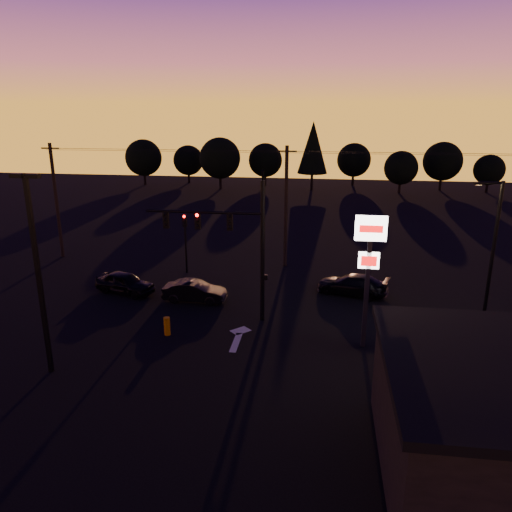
{
  "coord_description": "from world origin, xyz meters",
  "views": [
    {
      "loc": [
        4.68,
        -22.06,
        11.94
      ],
      "look_at": [
        1.0,
        5.0,
        3.5
      ],
      "focal_mm": 35.0,
      "sensor_mm": 36.0,
      "label": 1
    }
  ],
  "objects": [
    {
      "name": "ground",
      "position": [
        0.0,
        0.0,
        0.0
      ],
      "size": [
        120.0,
        120.0,
        0.0
      ],
      "primitive_type": "plane",
      "color": "black",
      "rests_on": "ground"
    },
    {
      "name": "power_wires",
      "position": [
        2.0,
        14.0,
        8.57
      ],
      "size": [
        36.0,
        1.22,
        0.07
      ],
      "color": "black",
      "rests_on": "ground"
    },
    {
      "name": "traffic_signal_mast",
      "position": [
        -0.1,
        3.99,
        4.94
      ],
      "size": [
        6.79,
        0.52,
        8.58
      ],
      "color": "black",
      "rests_on": "ground"
    },
    {
      "name": "utility_pole_0",
      "position": [
        -16.0,
        14.0,
        4.59
      ],
      "size": [
        1.4,
        0.26,
        9.0
      ],
      "color": "black",
      "rests_on": "ground"
    },
    {
      "name": "car_left",
      "position": [
        -7.91,
        7.03,
        0.69
      ],
      "size": [
        4.34,
        2.75,
        1.37
      ],
      "primitive_type": "imported",
      "rotation": [
        0.0,
        0.0,
        1.27
      ],
      "color": "black",
      "rests_on": "ground"
    },
    {
      "name": "pylon_sign",
      "position": [
        7.0,
        1.5,
        4.91
      ],
      "size": [
        1.5,
        0.28,
        6.8
      ],
      "color": "black",
      "rests_on": "ground"
    },
    {
      "name": "tree_2",
      "position": [
        -10.0,
        48.0,
        4.37
      ],
      "size": [
        5.77,
        5.78,
        7.26
      ],
      "color": "black",
      "rests_on": "ground"
    },
    {
      "name": "tree_6",
      "position": [
        15.0,
        48.0,
        3.43
      ],
      "size": [
        4.54,
        4.54,
        5.71
      ],
      "color": "black",
      "rests_on": "ground"
    },
    {
      "name": "tree_7",
      "position": [
        21.0,
        51.0,
        4.06
      ],
      "size": [
        5.36,
        5.36,
        6.74
      ],
      "color": "black",
      "rests_on": "ground"
    },
    {
      "name": "tree_3",
      "position": [
        -4.0,
        52.0,
        3.75
      ],
      "size": [
        4.95,
        4.95,
        6.22
      ],
      "color": "black",
      "rests_on": "ground"
    },
    {
      "name": "tree_0",
      "position": [
        -22.0,
        50.0,
        4.06
      ],
      "size": [
        5.36,
        5.36,
        6.74
      ],
      "color": "black",
      "rests_on": "ground"
    },
    {
      "name": "lane_arrow",
      "position": [
        0.5,
        1.67,
        0.01
      ],
      "size": [
        1.2,
        3.1,
        0.01
      ],
      "color": "beige",
      "rests_on": "ground"
    },
    {
      "name": "suv_parked",
      "position": [
        9.56,
        -3.5,
        0.7
      ],
      "size": [
        2.99,
        5.29,
        1.39
      ],
      "primitive_type": "imported",
      "rotation": [
        0.0,
        0.0,
        -0.14
      ],
      "color": "black",
      "rests_on": "ground"
    },
    {
      "name": "parking_lot_light",
      "position": [
        -7.5,
        -3.0,
        5.27
      ],
      "size": [
        1.25,
        0.3,
        9.14
      ],
      "color": "black",
      "rests_on": "ground"
    },
    {
      "name": "tree_8",
      "position": [
        27.0,
        50.0,
        3.12
      ],
      "size": [
        4.12,
        4.12,
        5.19
      ],
      "color": "black",
      "rests_on": "ground"
    },
    {
      "name": "car_right",
      "position": [
        6.77,
        8.76,
        0.66
      ],
      "size": [
        4.89,
        3.01,
        1.32
      ],
      "primitive_type": "imported",
      "rotation": [
        0.0,
        0.0,
        -1.84
      ],
      "color": "black",
      "rests_on": "ground"
    },
    {
      "name": "tree_4",
      "position": [
        3.0,
        49.0,
        5.93
      ],
      "size": [
        4.18,
        4.18,
        9.5
      ],
      "color": "black",
      "rests_on": "ground"
    },
    {
      "name": "bollard",
      "position": [
        -3.31,
        1.4,
        0.5
      ],
      "size": [
        0.33,
        0.33,
        1.0
      ],
      "primitive_type": "cylinder",
      "color": "#B66E00",
      "rests_on": "ground"
    },
    {
      "name": "utility_pole_1",
      "position": [
        2.0,
        14.0,
        4.59
      ],
      "size": [
        1.4,
        0.26,
        9.0
      ],
      "color": "black",
      "rests_on": "ground"
    },
    {
      "name": "secondary_signal",
      "position": [
        -5.0,
        11.49,
        2.86
      ],
      "size": [
        0.3,
        0.31,
        4.35
      ],
      "color": "black",
      "rests_on": "ground"
    },
    {
      "name": "car_mid",
      "position": [
        -3.04,
        6.24,
        0.65
      ],
      "size": [
        3.96,
        1.48,
        1.29
      ],
      "primitive_type": "imported",
      "rotation": [
        0.0,
        0.0,
        1.54
      ],
      "color": "black",
      "rests_on": "ground"
    },
    {
      "name": "tree_1",
      "position": [
        -16.0,
        53.0,
        3.43
      ],
      "size": [
        4.54,
        4.54,
        5.71
      ],
      "color": "black",
      "rests_on": "ground"
    },
    {
      "name": "tree_5",
      "position": [
        9.0,
        54.0,
        3.75
      ],
      "size": [
        4.95,
        4.95,
        6.22
      ],
      "color": "black",
      "rests_on": "ground"
    },
    {
      "name": "streetlight",
      "position": [
        13.91,
        5.5,
        4.42
      ],
      "size": [
        1.55,
        0.35,
        8.0
      ],
      "color": "black",
      "rests_on": "ground"
    }
  ]
}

